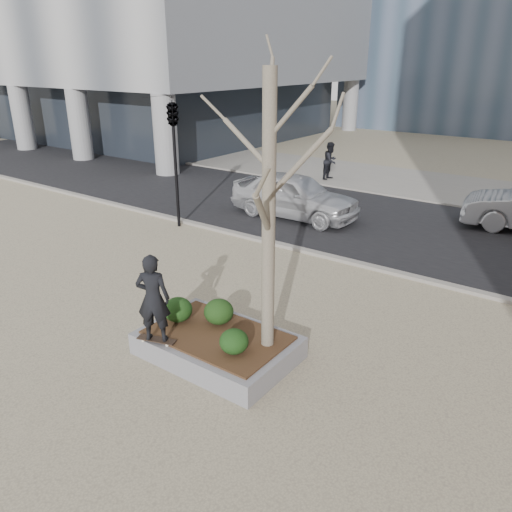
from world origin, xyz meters
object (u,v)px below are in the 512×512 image
Objects in this scene: skateboarder at (153,298)px; skateboard at (157,341)px; planter at (218,346)px; police_car at (295,195)px.

skateboard is at bearing 86.89° from skateboarder.
police_car is at bearing 112.69° from planter.
police_car is (-3.73, 8.91, 0.63)m from planter.
planter is 9.68m from police_car.
skateboarder is at bearing -132.29° from planter.
planter is at bearing 29.94° from skateboard.
skateboarder is (-0.80, -0.88, 1.18)m from planter.
planter is at bearing -158.17° from police_car.
skateboard is 0.16× the size of police_car.
skateboard is 0.92m from skateboarder.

